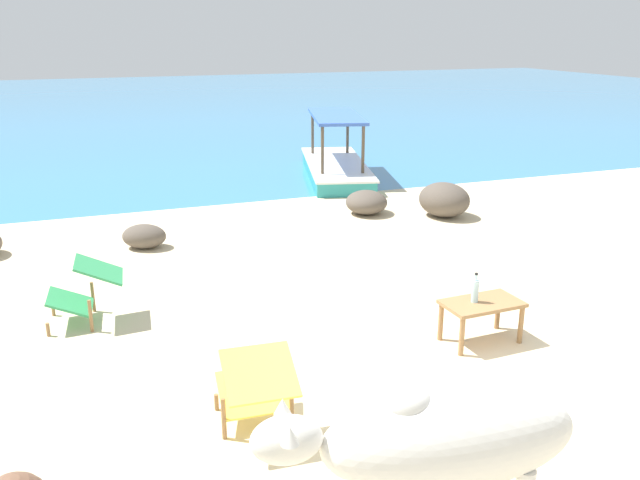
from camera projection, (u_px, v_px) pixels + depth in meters
The scene contains 11 objects.
sand_beach at pixel (483, 397), 5.65m from camera, with size 18.00×14.00×0.04m, color beige.
water_surface at pixel (154, 110), 25.32m from camera, with size 60.00×36.00×0.03m, color teal.
cow at pixel (440, 440), 3.82m from camera, with size 1.93×0.80×1.08m.
low_bench_table at pixel (482, 308), 6.50m from camera, with size 0.78×0.47×0.42m.
bottle at pixel (475, 290), 6.44m from camera, with size 0.07×0.07×0.30m.
deck_chair_near at pixel (84, 287), 6.93m from camera, with size 0.81×0.60×0.68m.
deck_chair_far at pixel (256, 385), 5.04m from camera, with size 0.59×0.80×0.68m.
shore_rock_large at pixel (144, 236), 9.35m from camera, with size 0.61×0.46×0.34m, color brown.
shore_rock_small at pixel (444, 200), 10.88m from camera, with size 0.87×0.75×0.56m, color brown.
shore_rock_flat at pixel (366, 202), 11.07m from camera, with size 0.73×0.68×0.38m, color brown.
boat_teal at pixel (336, 165), 13.80m from camera, with size 2.05×3.85×1.29m.
Camera 1 is at (-3.02, -4.20, 2.99)m, focal length 37.75 mm.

